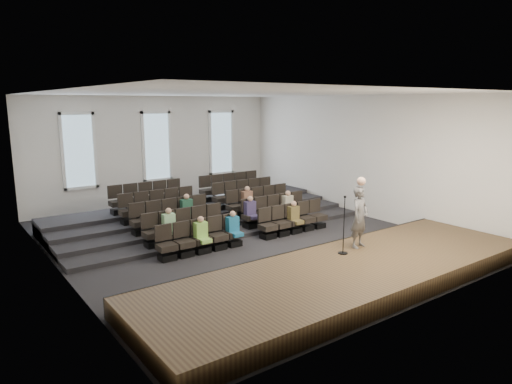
# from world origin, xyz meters

# --- Properties ---
(ground) EXTENTS (14.00, 14.00, 0.00)m
(ground) POSITION_xyz_m (0.00, 0.00, 0.00)
(ground) COLOR black
(ground) RESTS_ON ground
(ceiling) EXTENTS (12.00, 14.00, 0.02)m
(ceiling) POSITION_xyz_m (0.00, 0.00, 5.01)
(ceiling) COLOR white
(ceiling) RESTS_ON ground
(wall_back) EXTENTS (12.00, 0.04, 5.00)m
(wall_back) POSITION_xyz_m (0.00, 7.02, 2.50)
(wall_back) COLOR silver
(wall_back) RESTS_ON ground
(wall_front) EXTENTS (12.00, 0.04, 5.00)m
(wall_front) POSITION_xyz_m (0.00, -7.02, 2.50)
(wall_front) COLOR silver
(wall_front) RESTS_ON ground
(wall_left) EXTENTS (0.04, 14.00, 5.00)m
(wall_left) POSITION_xyz_m (-6.02, 0.00, 2.50)
(wall_left) COLOR silver
(wall_left) RESTS_ON ground
(wall_right) EXTENTS (0.04, 14.00, 5.00)m
(wall_right) POSITION_xyz_m (6.02, 0.00, 2.50)
(wall_right) COLOR silver
(wall_right) RESTS_ON ground
(stage) EXTENTS (11.80, 3.60, 0.50)m
(stage) POSITION_xyz_m (0.00, -5.10, 0.25)
(stage) COLOR #4C3A20
(stage) RESTS_ON ground
(stage_lip) EXTENTS (11.80, 0.06, 0.52)m
(stage_lip) POSITION_xyz_m (0.00, -3.33, 0.25)
(stage_lip) COLOR black
(stage_lip) RESTS_ON ground
(risers) EXTENTS (11.80, 4.80, 0.60)m
(risers) POSITION_xyz_m (0.00, 3.17, 0.20)
(risers) COLOR black
(risers) RESTS_ON ground
(seating_rows) EXTENTS (6.80, 4.70, 1.67)m
(seating_rows) POSITION_xyz_m (-0.00, 1.54, 0.68)
(seating_rows) COLOR black
(seating_rows) RESTS_ON ground
(windows) EXTENTS (8.44, 0.10, 3.24)m
(windows) POSITION_xyz_m (0.00, 6.95, 2.70)
(windows) COLOR white
(windows) RESTS_ON wall_back
(audience) EXTENTS (5.45, 2.64, 1.10)m
(audience) POSITION_xyz_m (0.00, 0.32, 0.81)
(audience) COLOR #8CCC51
(audience) RESTS_ON seating_rows
(speaker) EXTENTS (0.74, 0.57, 1.81)m
(speaker) POSITION_xyz_m (1.36, -4.17, 1.41)
(speaker) COLOR #575452
(speaker) RESTS_ON stage
(mic_stand) EXTENTS (0.28, 0.28, 1.67)m
(mic_stand) POSITION_xyz_m (0.55, -4.32, 1.00)
(mic_stand) COLOR black
(mic_stand) RESTS_ON stage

